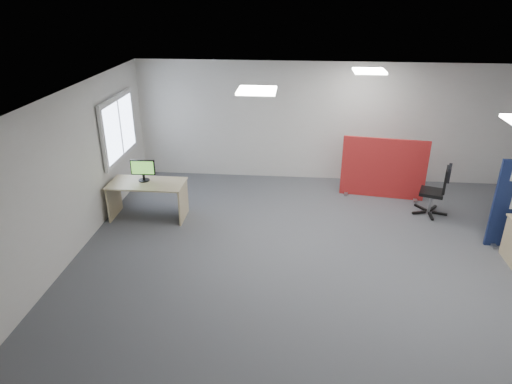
# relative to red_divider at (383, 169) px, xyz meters

# --- Properties ---
(floor) EXTENTS (9.00, 9.00, 0.00)m
(floor) POSITION_rel_red_divider_xyz_m (-1.00, -2.55, -0.65)
(floor) COLOR #4D5055
(floor) RESTS_ON ground
(ceiling) EXTENTS (9.00, 7.00, 0.02)m
(ceiling) POSITION_rel_red_divider_xyz_m (-1.00, -2.55, 2.05)
(ceiling) COLOR white
(ceiling) RESTS_ON wall_back
(wall_back) EXTENTS (9.00, 0.02, 2.70)m
(wall_back) POSITION_rel_red_divider_xyz_m (-1.00, 0.95, 0.70)
(wall_back) COLOR silver
(wall_back) RESTS_ON floor
(wall_front) EXTENTS (9.00, 0.02, 2.70)m
(wall_front) POSITION_rel_red_divider_xyz_m (-1.00, -6.05, 0.70)
(wall_front) COLOR silver
(wall_front) RESTS_ON floor
(wall_left) EXTENTS (0.02, 7.00, 2.70)m
(wall_left) POSITION_rel_red_divider_xyz_m (-5.50, -2.55, 0.70)
(wall_left) COLOR silver
(wall_left) RESTS_ON floor
(window) EXTENTS (0.06, 1.70, 1.30)m
(window) POSITION_rel_red_divider_xyz_m (-5.44, -0.55, 0.90)
(window) COLOR white
(window) RESTS_ON wall_left
(ceiling_lights) EXTENTS (4.10, 4.10, 0.04)m
(ceiling_lights) POSITION_rel_red_divider_xyz_m (-0.67, -1.88, 2.02)
(ceiling_lights) COLOR white
(ceiling_lights) RESTS_ON ceiling
(red_divider) EXTENTS (1.74, 0.30, 1.31)m
(red_divider) POSITION_rel_red_divider_xyz_m (0.00, 0.00, 0.00)
(red_divider) COLOR #A62415
(red_divider) RESTS_ON floor
(second_desk) EXTENTS (1.44, 0.72, 0.73)m
(second_desk) POSITION_rel_red_divider_xyz_m (-4.68, -1.34, -0.10)
(second_desk) COLOR tan
(second_desk) RESTS_ON floor
(monitor_second) EXTENTS (0.47, 0.21, 0.42)m
(monitor_second) POSITION_rel_red_divider_xyz_m (-4.76, -1.28, 0.32)
(monitor_second) COLOR black
(monitor_second) RESTS_ON second_desk
(office_chair) EXTENTS (0.69, 0.66, 1.03)m
(office_chair) POSITION_rel_red_divider_xyz_m (0.94, -0.76, -0.06)
(office_chair) COLOR black
(office_chair) RESTS_ON floor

